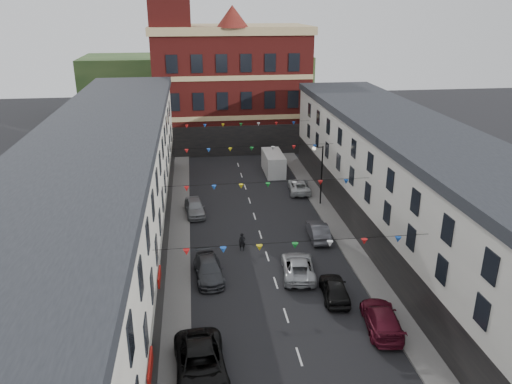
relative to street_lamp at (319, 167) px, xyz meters
name	(u,v)px	position (x,y,z in m)	size (l,w,h in m)	color
ground	(276,283)	(-6.55, -14.00, -3.90)	(160.00, 160.00, 0.00)	black
pavement_left	(178,274)	(-13.45, -12.00, -3.83)	(1.80, 64.00, 0.15)	#605E5B
pavement_right	(360,262)	(0.35, -12.00, -3.83)	(1.80, 64.00, 0.15)	#605E5B
terrace_left	(99,217)	(-18.33, -13.00, 1.44)	(8.40, 56.00, 10.70)	beige
terrace_right	(435,206)	(5.23, -13.00, 0.95)	(8.40, 56.00, 9.70)	beige
civic_building	(230,86)	(-6.55, 23.95, 4.23)	(20.60, 13.30, 18.50)	maroon
clock_tower	(171,35)	(-14.05, 21.00, 11.03)	(5.60, 5.60, 30.00)	maroon
distant_hill	(198,84)	(-10.55, 48.00, 1.10)	(40.00, 14.00, 10.00)	#294721
street_lamp	(319,167)	(0.00, 0.00, 0.00)	(1.10, 0.36, 6.00)	black
car_left_c	(201,365)	(-12.05, -22.93, -3.10)	(2.67, 5.80, 1.61)	black
car_left_d	(209,270)	(-11.23, -12.68, -3.22)	(1.91, 4.70, 1.36)	#383A3E
car_left_e	(195,207)	(-12.05, -0.83, -3.17)	(1.73, 4.31, 1.47)	gray
car_right_c	(382,319)	(-1.05, -20.06, -3.20)	(1.97, 4.85, 1.41)	#5C1224
car_right_d	(335,289)	(-2.95, -16.40, -3.20)	(1.66, 4.12, 1.40)	black
car_right_e	(318,231)	(-1.83, -7.34, -3.21)	(1.47, 4.22, 1.39)	#4D4E54
car_right_f	(299,186)	(-1.07, 3.82, -3.27)	(2.12, 4.59, 1.28)	silver
moving_car	(298,267)	(-4.75, -13.09, -3.22)	(2.27, 4.93, 1.37)	#ADB0B5
white_van	(273,163)	(-2.75, 10.41, -2.70)	(2.10, 5.45, 2.41)	silver
pedestrian	(242,242)	(-8.39, -8.72, -3.15)	(0.55, 0.36, 1.51)	black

